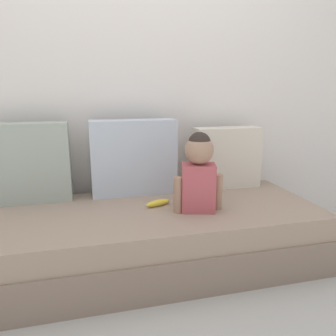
# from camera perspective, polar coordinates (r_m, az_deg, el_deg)

# --- Properties ---
(ground_plane) EXTENTS (12.00, 12.00, 0.00)m
(ground_plane) POSITION_cam_1_polar(r_m,az_deg,el_deg) (2.11, -4.45, -16.79)
(ground_plane) COLOR #B2ADA3
(back_wall) EXTENTS (5.44, 0.10, 2.58)m
(back_wall) POSITION_cam_1_polar(r_m,az_deg,el_deg) (2.39, -7.41, 18.81)
(back_wall) COLOR silver
(back_wall) RESTS_ON ground
(couch) EXTENTS (2.24, 0.85, 0.37)m
(couch) POSITION_cam_1_polar(r_m,az_deg,el_deg) (2.03, -4.54, -12.35)
(couch) COLOR #826C5B
(couch) RESTS_ON ground
(throw_pillow_left) EXTENTS (0.55, 0.16, 0.51)m
(throw_pillow_left) POSITION_cam_1_polar(r_m,az_deg,el_deg) (2.21, -24.27, 0.79)
(throw_pillow_left) COLOR #99A393
(throw_pillow_left) RESTS_ON couch
(throw_pillow_center) EXTENTS (0.58, 0.16, 0.52)m
(throw_pillow_center) POSITION_cam_1_polar(r_m,az_deg,el_deg) (2.19, -6.18, 1.89)
(throw_pillow_center) COLOR #B2BCC6
(throw_pillow_center) RESTS_ON couch
(throw_pillow_right) EXTENTS (0.49, 0.16, 0.45)m
(throw_pillow_right) POSITION_cam_1_polar(r_m,az_deg,el_deg) (2.39, 10.54, 1.86)
(throw_pillow_right) COLOR beige
(throw_pillow_right) RESTS_ON couch
(toddler) EXTENTS (0.31, 0.18, 0.48)m
(toddler) POSITION_cam_1_polar(r_m,az_deg,el_deg) (1.86, 5.58, -0.47)
(toddler) COLOR #B24C51
(toddler) RESTS_ON couch
(banana) EXTENTS (0.18, 0.10, 0.04)m
(banana) POSITION_cam_1_polar(r_m,az_deg,el_deg) (2.00, -1.78, -6.31)
(banana) COLOR yellow
(banana) RESTS_ON couch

